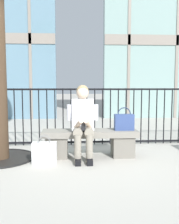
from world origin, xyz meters
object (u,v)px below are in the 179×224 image
at_px(seated_person_with_phone, 83,120).
at_px(handbag_on_bench, 124,122).
at_px(shopping_bag, 44,152).
at_px(stone_bench, 90,141).

bearing_deg(seated_person_with_phone, handbag_on_bench, 9.57).
xyz_separation_m(handbag_on_bench, shopping_bag, (-1.31, -0.34, -0.42)).
height_order(stone_bench, handbag_on_bench, handbag_on_bench).
bearing_deg(seated_person_with_phone, stone_bench, 46.04).
bearing_deg(handbag_on_bench, seated_person_with_phone, -170.43).
bearing_deg(stone_bench, handbag_on_bench, -0.99).
relative_size(seated_person_with_phone, handbag_on_bench, 3.13).
height_order(seated_person_with_phone, shopping_bag, seated_person_with_phone).
height_order(handbag_on_bench, shopping_bag, handbag_on_bench).
bearing_deg(stone_bench, shopping_bag, -154.20).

